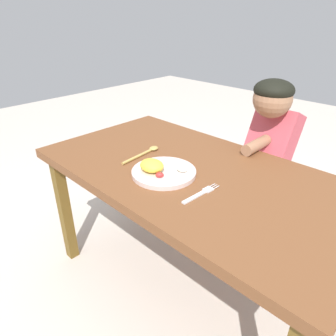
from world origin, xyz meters
TOP-DOWN VIEW (x-y plane):
  - ground_plane at (0.00, 0.00)m, footprint 8.00×8.00m
  - dining_table at (0.00, 0.00)m, footprint 1.34×0.73m
  - plate at (-0.06, -0.12)m, footprint 0.26×0.26m
  - fork at (0.14, -0.13)m, footprint 0.03×0.18m
  - spoon at (-0.26, -0.03)m, footprint 0.05×0.23m
  - person at (0.09, 0.52)m, footprint 0.21×0.37m

SIDE VIEW (x-z plane):
  - ground_plane at x=0.00m, z-range 0.00..0.00m
  - person at x=0.09m, z-range 0.05..1.04m
  - dining_table at x=0.00m, z-range 0.26..0.93m
  - fork at x=0.14m, z-range 0.66..0.67m
  - spoon at x=-0.26m, z-range 0.66..0.68m
  - plate at x=-0.06m, z-range 0.65..0.72m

